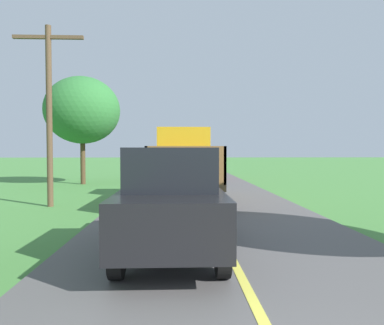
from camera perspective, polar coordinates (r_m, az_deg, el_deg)
The scene contains 5 objects.
banana_truck_near at distance 13.71m, azimuth -1.35°, elevation -0.07°, with size 2.38×5.82×2.80m.
banana_truck_far at distance 24.32m, azimuth -1.41°, elevation 0.83°, with size 2.38×5.81×2.80m.
utility_pole_roadside at distance 13.27m, azimuth -22.13°, elevation 8.31°, with size 2.40×0.20×6.25m.
roadside_tree_near_left at distance 21.51m, azimuth -17.34°, elevation 8.06°, with size 4.29×4.29×6.22m.
following_car at distance 6.38m, azimuth -3.32°, elevation -5.99°, with size 1.74×4.10×1.92m.
Camera 1 is at (-0.92, -1.08, 1.95)m, focal length 32.92 mm.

